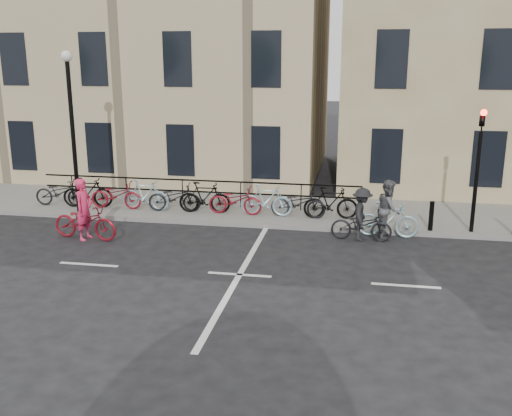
% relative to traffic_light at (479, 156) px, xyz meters
% --- Properties ---
extents(ground, '(120.00, 120.00, 0.00)m').
position_rel_traffic_light_xyz_m(ground, '(-6.20, -4.34, -2.45)').
color(ground, black).
rests_on(ground, ground).
extents(sidewalk, '(46.00, 4.00, 0.15)m').
position_rel_traffic_light_xyz_m(sidewalk, '(-10.20, 1.66, -2.38)').
color(sidewalk, slate).
rests_on(sidewalk, ground).
extents(building_west, '(20.00, 10.00, 10.00)m').
position_rel_traffic_light_xyz_m(building_west, '(-15.20, 8.66, 2.70)').
color(building_west, tan).
rests_on(building_west, sidewalk).
extents(traffic_light, '(0.18, 0.30, 3.90)m').
position_rel_traffic_light_xyz_m(traffic_light, '(0.00, 0.00, 0.00)').
color(traffic_light, black).
rests_on(traffic_light, sidewalk).
extents(lamp_post, '(0.36, 0.36, 5.28)m').
position_rel_traffic_light_xyz_m(lamp_post, '(-12.70, 0.06, 1.04)').
color(lamp_post, black).
rests_on(lamp_post, sidewalk).
extents(bollard_east, '(0.14, 0.14, 0.90)m').
position_rel_traffic_light_xyz_m(bollard_east, '(-1.20, -0.09, -1.85)').
color(bollard_east, black).
rests_on(bollard_east, sidewalk).
extents(parked_bikes, '(11.45, 1.23, 1.05)m').
position_rel_traffic_light_xyz_m(parked_bikes, '(-9.02, 0.70, -1.81)').
color(parked_bikes, black).
rests_on(parked_bikes, sidewalk).
extents(cyclist_pink, '(2.12, 0.96, 1.82)m').
position_rel_traffic_light_xyz_m(cyclist_pink, '(-11.27, -2.32, -1.82)').
color(cyclist_pink, maroon).
rests_on(cyclist_pink, ground).
extents(cyclist_grey, '(1.83, 0.88, 1.75)m').
position_rel_traffic_light_xyz_m(cyclist_grey, '(-2.49, -0.54, -1.75)').
color(cyclist_grey, '#97BCC6').
rests_on(cyclist_grey, ground).
extents(cyclist_dark, '(1.79, 1.04, 1.57)m').
position_rel_traffic_light_xyz_m(cyclist_dark, '(-3.26, -0.98, -1.84)').
color(cyclist_dark, black).
rests_on(cyclist_dark, ground).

